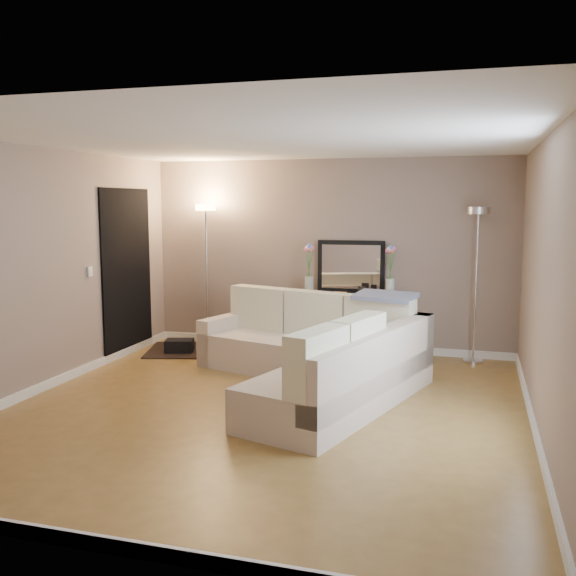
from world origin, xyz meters
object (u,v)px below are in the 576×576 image
(floor_lamp_lit, at_px, (206,246))
(floor_lamp_unlit, at_px, (477,254))
(console_table, at_px, (343,321))
(sectional_sofa, at_px, (319,355))

(floor_lamp_lit, bearing_deg, floor_lamp_unlit, -0.09)
(console_table, distance_m, floor_lamp_unlit, 1.94)
(floor_lamp_unlit, bearing_deg, floor_lamp_lit, 179.91)
(floor_lamp_lit, bearing_deg, console_table, 1.13)
(floor_lamp_unlit, bearing_deg, console_table, 178.51)
(sectional_sofa, bearing_deg, console_table, 92.32)
(console_table, xyz_separation_m, floor_lamp_lit, (-1.94, -0.04, 0.96))
(floor_lamp_lit, height_order, floor_lamp_unlit, floor_lamp_lit)
(sectional_sofa, relative_size, console_table, 2.51)
(console_table, height_order, floor_lamp_lit, floor_lamp_lit)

